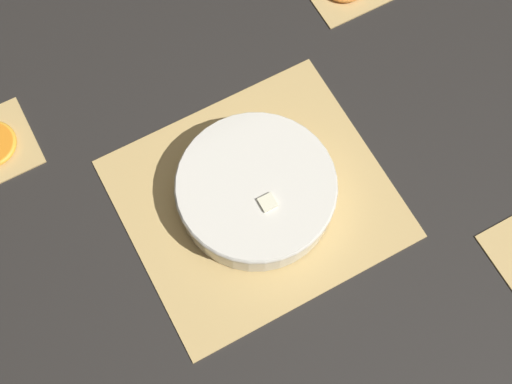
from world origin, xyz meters
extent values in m
plane|color=black|center=(0.00, 0.00, 0.00)|extent=(6.00, 6.00, 0.00)
cube|color=tan|center=(0.00, 0.00, 0.00)|extent=(0.42, 0.38, 0.01)
cube|color=#4C381E|center=(-0.17, 0.00, 0.00)|extent=(0.01, 0.37, 0.00)
cube|color=#4C381E|center=(-0.13, 0.00, 0.00)|extent=(0.01, 0.37, 0.00)
cube|color=#4C381E|center=(-0.08, 0.00, 0.00)|extent=(0.01, 0.37, 0.00)
cube|color=#4C381E|center=(-0.04, 0.00, 0.00)|extent=(0.01, 0.37, 0.00)
cube|color=#4C381E|center=(0.00, 0.00, 0.00)|extent=(0.01, 0.37, 0.00)
cube|color=#4C381E|center=(0.04, 0.00, 0.00)|extent=(0.01, 0.37, 0.00)
cube|color=#4C381E|center=(0.08, 0.00, 0.00)|extent=(0.01, 0.37, 0.00)
cube|color=#4C381E|center=(0.13, 0.00, 0.00)|extent=(0.01, 0.37, 0.00)
cube|color=#4C381E|center=(0.17, 0.00, 0.00)|extent=(0.01, 0.37, 0.00)
cube|color=#4C381E|center=(-0.32, 0.30, 0.00)|extent=(0.00, 0.14, 0.00)
cylinder|color=silver|center=(0.00, 0.00, 0.04)|extent=(0.25, 0.25, 0.06)
torus|color=silver|center=(0.00, 0.00, 0.06)|extent=(0.26, 0.26, 0.01)
cylinder|color=#F7EFC6|center=(0.00, -0.09, 0.04)|extent=(0.03, 0.03, 0.01)
cylinder|color=#F7EFC6|center=(0.03, -0.05, 0.05)|extent=(0.03, 0.03, 0.01)
cylinder|color=#F7EFC6|center=(-0.05, 0.04, 0.02)|extent=(0.03, 0.03, 0.01)
cylinder|color=#F7EFC6|center=(-0.08, -0.06, 0.05)|extent=(0.03, 0.03, 0.01)
cylinder|color=#F7EFC6|center=(-0.04, -0.09, 0.03)|extent=(0.03, 0.03, 0.01)
cylinder|color=#F7EFC6|center=(-0.01, 0.03, 0.02)|extent=(0.03, 0.03, 0.01)
cylinder|color=#F7EFC6|center=(0.00, -0.05, 0.02)|extent=(0.03, 0.03, 0.01)
cylinder|color=#F7EFC6|center=(-0.02, 0.00, 0.05)|extent=(0.03, 0.03, 0.01)
cylinder|color=#F7EFC6|center=(-0.10, -0.01, 0.04)|extent=(0.02, 0.02, 0.01)
cube|color=beige|center=(0.04, -0.06, 0.02)|extent=(0.03, 0.03, 0.03)
cube|color=beige|center=(0.02, 0.08, 0.03)|extent=(0.03, 0.03, 0.03)
cube|color=beige|center=(0.08, -0.06, 0.02)|extent=(0.02, 0.02, 0.02)
cube|color=beige|center=(0.02, -0.02, 0.03)|extent=(0.03, 0.03, 0.03)
cube|color=beige|center=(-0.07, 0.06, 0.03)|extent=(0.03, 0.03, 0.03)
cube|color=beige|center=(-0.04, -0.05, 0.04)|extent=(0.02, 0.02, 0.02)
cube|color=beige|center=(0.00, -0.04, 0.06)|extent=(0.02, 0.02, 0.02)
cube|color=beige|center=(0.08, -0.01, 0.05)|extent=(0.03, 0.03, 0.03)
ellipsoid|color=orange|center=(-0.02, -0.01, 0.02)|extent=(0.03, 0.02, 0.02)
ellipsoid|color=orange|center=(0.01, 0.10, 0.05)|extent=(0.03, 0.01, 0.01)
ellipsoid|color=red|center=(-0.03, 0.06, 0.03)|extent=(0.03, 0.02, 0.02)
ellipsoid|color=orange|center=(0.10, 0.03, 0.03)|extent=(0.03, 0.01, 0.01)
ellipsoid|color=red|center=(-0.05, 0.00, 0.04)|extent=(0.03, 0.02, 0.01)
ellipsoid|color=orange|center=(0.05, -0.03, 0.04)|extent=(0.03, 0.02, 0.01)
camera|label=1|loc=(-0.21, -0.38, 1.09)|focal=50.00mm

